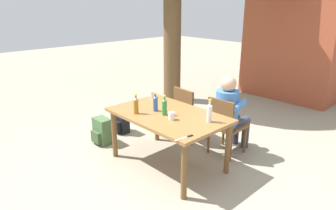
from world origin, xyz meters
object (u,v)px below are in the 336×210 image
object	(u,v)px
chair_far_left	(189,111)
bottle_blue	(155,103)
table_knife	(185,137)
brick_kiosk	(301,30)
cup_glass	(152,94)
cup_white	(171,116)
backpack_by_far_side	(102,131)
dining_table	(168,120)
bottle_clear	(209,112)
person_in_white_shirt	(230,111)
backpack_by_near_side	(121,121)
chair_far_right	(225,123)
bottle_green	(164,106)
bottle_amber	(136,105)

from	to	relation	value
chair_far_left	bottle_blue	size ratio (longest dim) A/B	3.40
table_knife	brick_kiosk	distance (m)	5.09
cup_glass	cup_white	world-z (taller)	same
bottle_blue	backpack_by_far_side	distance (m)	1.22
dining_table	bottle_clear	bearing A→B (deg)	17.35
chair_far_left	backpack_by_far_side	xyz separation A→B (m)	(-0.84, -1.09, -0.29)
person_in_white_shirt	backpack_by_far_side	world-z (taller)	person_in_white_shirt
backpack_by_near_side	person_in_white_shirt	bearing A→B (deg)	23.60
person_in_white_shirt	backpack_by_near_side	bearing A→B (deg)	-156.40
table_knife	backpack_by_far_side	distance (m)	1.94
chair_far_right	table_knife	size ratio (longest dim) A/B	3.62
bottle_green	dining_table	bearing A→B (deg)	86.92
chair_far_left	bottle_clear	bearing A→B (deg)	-34.18
brick_kiosk	bottle_clear	bearing A→B (deg)	-77.97
table_knife	cup_glass	bearing A→B (deg)	153.16
chair_far_right	bottle_amber	world-z (taller)	bottle_amber
chair_far_right	bottle_amber	xyz separation A→B (m)	(-0.64, -1.08, 0.37)
chair_far_left	backpack_by_far_side	size ratio (longest dim) A/B	2.10
bottle_green	backpack_by_far_side	bearing A→B (deg)	-168.41
chair_far_right	brick_kiosk	size ratio (longest dim) A/B	0.30
bottle_clear	cup_white	world-z (taller)	bottle_clear
table_knife	bottle_blue	bearing A→B (deg)	159.47
dining_table	bottle_clear	distance (m)	0.61
person_in_white_shirt	brick_kiosk	xyz separation A→B (m)	(-0.73, 3.66, 0.86)
bottle_green	backpack_by_near_side	world-z (taller)	bottle_green
bottle_amber	cup_white	distance (m)	0.51
table_knife	bottle_amber	bearing A→B (deg)	175.63
chair_far_right	backpack_by_far_side	world-z (taller)	chair_far_right
person_in_white_shirt	bottle_green	size ratio (longest dim) A/B	4.46
bottle_amber	brick_kiosk	xyz separation A→B (m)	(-0.09, 4.85, 0.66)
dining_table	cup_glass	distance (m)	0.78
bottle_amber	person_in_white_shirt	bearing A→B (deg)	61.86
person_in_white_shirt	cup_glass	bearing A→B (deg)	-151.21
backpack_by_near_side	backpack_by_far_side	distance (m)	0.48
cup_white	backpack_by_far_side	xyz separation A→B (m)	(-1.38, -0.19, -0.59)
chair_far_right	table_knife	xyz separation A→B (m)	(0.32, -1.15, 0.26)
cup_white	backpack_by_near_side	distance (m)	1.66
bottle_clear	bottle_amber	xyz separation A→B (m)	(-0.84, -0.47, -0.01)
chair_far_left	cup_white	distance (m)	1.09
chair_far_left	bottle_clear	size ratio (longest dim) A/B	3.00
chair_far_right	table_knife	bearing A→B (deg)	-74.50
table_knife	bottle_green	bearing A→B (deg)	155.27
chair_far_left	chair_far_right	bearing A→B (deg)	-0.01
bottle_green	cup_white	world-z (taller)	bottle_green
chair_far_right	bottle_green	distance (m)	0.99
bottle_blue	table_knife	world-z (taller)	bottle_blue
chair_far_left	table_knife	bearing A→B (deg)	-48.54
cup_white	bottle_clear	bearing A→B (deg)	37.87
bottle_green	cup_glass	xyz separation A→B (m)	(-0.69, 0.38, -0.06)
bottle_green	table_knife	distance (m)	0.75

